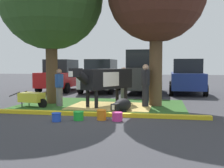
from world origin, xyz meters
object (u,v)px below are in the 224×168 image
at_px(calf_lying, 122,105).
at_px(bucket_pink, 117,116).
at_px(person_handler, 146,84).
at_px(bucket_blue, 56,117).
at_px(bucket_green, 79,116).
at_px(sedan_red, 61,76).
at_px(suv_dark_grey, 144,72).
at_px(person_visitor_near, 59,86).
at_px(sedan_blue, 187,77).
at_px(hatchback_white, 101,76).
at_px(bucket_orange, 102,115).
at_px(person_visitor_far, 123,83).
at_px(cow_holstein, 106,79).
at_px(wheelbarrow, 32,98).

distance_m(calf_lying, bucket_pink, 1.60).
xyz_separation_m(person_handler, bucket_blue, (-2.43, -3.28, -0.79)).
relative_size(bucket_green, sedan_red, 0.07).
bearing_deg(bucket_blue, person_handler, 53.52).
relative_size(calf_lying, suv_dark_grey, 0.29).
distance_m(bucket_blue, bucket_pink, 1.81).
bearing_deg(person_visitor_near, sedan_blue, 48.51).
distance_m(sedan_red, suv_dark_grey, 5.34).
distance_m(person_handler, suv_dark_grey, 5.80).
bearing_deg(bucket_green, person_visitor_near, 121.52).
height_order(person_handler, bucket_blue, person_handler).
height_order(person_visitor_near, hatchback_white, hatchback_white).
bearing_deg(bucket_orange, suv_dark_grey, 85.44).
bearing_deg(hatchback_white, sedan_blue, -0.15).
relative_size(person_visitor_near, hatchback_white, 0.34).
xyz_separation_m(person_visitor_far, bucket_orange, (-0.04, -4.54, -0.68)).
xyz_separation_m(bucket_orange, sedan_blue, (3.23, 8.72, 0.82)).
distance_m(calf_lying, person_visitor_far, 3.07).
distance_m(person_visitor_near, bucket_green, 3.17).
relative_size(person_handler, bucket_green, 5.20).
bearing_deg(bucket_green, suv_dark_grey, 81.15).
xyz_separation_m(person_visitor_far, hatchback_white, (-1.97, 4.20, 0.14)).
height_order(person_handler, suv_dark_grey, suv_dark_grey).
distance_m(bucket_blue, bucket_orange, 1.35).
bearing_deg(sedan_red, person_visitor_near, -70.19).
bearing_deg(hatchback_white, bucket_green, -81.98).
xyz_separation_m(cow_holstein, person_handler, (1.60, 0.04, -0.18)).
relative_size(bucket_blue, bucket_pink, 0.86).
height_order(wheelbarrow, suv_dark_grey, suv_dark_grey).
distance_m(cow_holstein, bucket_pink, 3.13).
bearing_deg(bucket_orange, person_handler, 67.74).
xyz_separation_m(hatchback_white, suv_dark_grey, (2.62, -0.15, 0.29)).
height_order(sedan_red, suv_dark_grey, suv_dark_grey).
distance_m(wheelbarrow, bucket_pink, 4.28).
relative_size(cow_holstein, calf_lying, 2.11).
distance_m(person_visitor_near, bucket_pink, 3.82).
bearing_deg(sedan_blue, person_visitor_far, -127.30).
xyz_separation_m(wheelbarrow, bucket_pink, (3.75, -2.05, -0.25)).
xyz_separation_m(wheelbarrow, suv_dark_grey, (3.94, 6.58, 0.88)).
bearing_deg(suv_dark_grey, cow_holstein, -101.03).
relative_size(wheelbarrow, sedan_blue, 0.36).
relative_size(bucket_green, bucket_orange, 1.04).
relative_size(person_visitor_near, sedan_red, 0.34).
height_order(bucket_blue, suv_dark_grey, suv_dark_grey).
height_order(cow_holstein, bucket_blue, cow_holstein).
relative_size(bucket_blue, bucket_orange, 0.92).
height_order(cow_holstein, suv_dark_grey, suv_dark_grey).
xyz_separation_m(cow_holstein, bucket_green, (-0.23, -2.95, -0.96)).
xyz_separation_m(cow_holstein, calf_lying, (0.85, -1.23, -0.86)).
distance_m(person_visitor_far, bucket_green, 4.81).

